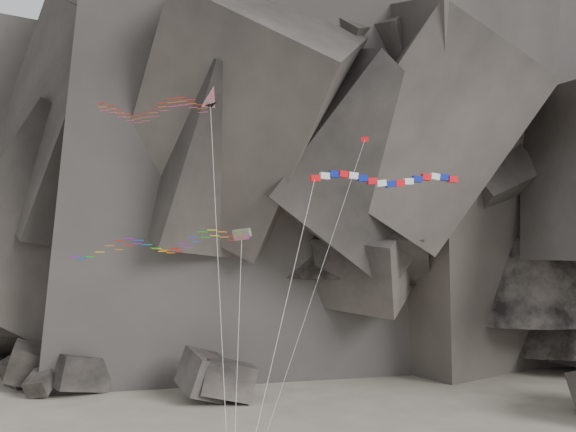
# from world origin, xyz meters

# --- Properties ---
(headland) EXTENTS (110.00, 70.00, 84.00)m
(headland) POSITION_xyz_m (0.00, 70.00, 42.00)
(headland) COLOR #564D47
(headland) RESTS_ON ground
(boulder_field) EXTENTS (81.13, 15.60, 9.79)m
(boulder_field) POSITION_xyz_m (6.32, 30.66, 2.48)
(boulder_field) COLOR #47423F
(boulder_field) RESTS_ON ground
(delta_kite) EXTENTS (13.47, 10.09, 28.75)m
(delta_kite) POSITION_xyz_m (-9.74, 3.42, 29.02)
(delta_kite) COLOR red
(delta_kite) RESTS_ON ground
(banner_kite) EXTENTS (14.65, 11.32, 22.25)m
(banner_kite) POSITION_xyz_m (8.15, 3.00, 23.32)
(banner_kite) COLOR red
(banner_kite) RESTS_ON ground
(parafoil_kite) EXTENTS (15.25, 9.88, 18.22)m
(parafoil_kite) POSITION_xyz_m (-9.44, 3.36, 18.68)
(parafoil_kite) COLOR #C0D70B
(parafoil_kite) RESTS_ON ground
(pennant_kite) EXTENTS (8.10, 7.54, 24.52)m
(pennant_kite) POSITION_xyz_m (4.62, -0.59, 19.49)
(pennant_kite) COLOR red
(pennant_kite) RESTS_ON ground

